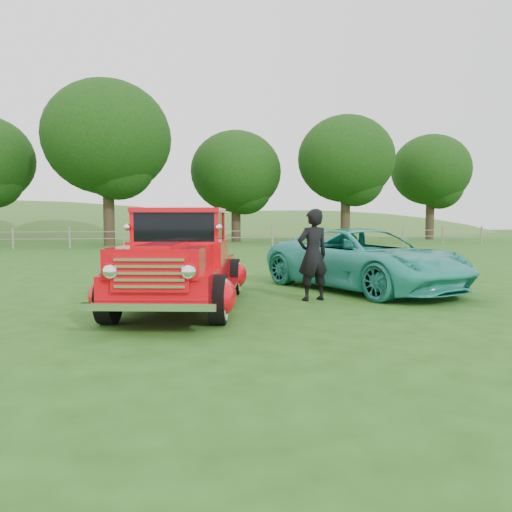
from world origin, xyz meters
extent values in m
plane|color=#244813|center=(0.00, 0.00, 0.00)|extent=(140.00, 140.00, 0.00)
ellipsoid|color=#3A6224|center=(-18.00, 58.00, -4.95)|extent=(84.00, 60.00, 18.00)
ellipsoid|color=#3A6224|center=(20.00, 62.00, -3.85)|extent=(72.00, 52.00, 14.00)
cube|color=slate|center=(0.00, 22.00, 0.55)|extent=(48.00, 0.04, 0.04)
cube|color=slate|center=(0.00, 22.00, 0.95)|extent=(48.00, 0.04, 0.04)
cylinder|color=black|center=(-4.00, 25.00, 2.42)|extent=(0.70, 0.70, 4.84)
ellipsoid|color=black|center=(-4.00, 25.00, 6.82)|extent=(8.00, 8.00, 7.20)
cylinder|color=black|center=(5.00, 29.00, 1.87)|extent=(0.70, 0.70, 3.74)
ellipsoid|color=black|center=(5.00, 29.00, 5.27)|extent=(6.80, 6.80, 6.12)
cylinder|color=black|center=(13.00, 27.00, 2.20)|extent=(0.70, 0.70, 4.40)
ellipsoid|color=black|center=(13.00, 27.00, 6.20)|extent=(7.20, 7.20, 6.48)
cylinder|color=black|center=(22.00, 30.00, 2.09)|extent=(0.70, 0.70, 4.18)
ellipsoid|color=black|center=(22.00, 30.00, 5.89)|extent=(6.60, 6.60, 5.94)
cylinder|color=black|center=(-2.49, -0.42, 0.38)|extent=(0.42, 0.80, 0.76)
cylinder|color=black|center=(-0.88, -0.84, 0.38)|extent=(0.42, 0.80, 0.76)
cylinder|color=black|center=(-1.70, 2.58, 0.38)|extent=(0.42, 0.80, 0.76)
cylinder|color=black|center=(-0.10, 2.16, 0.38)|extent=(0.42, 0.80, 0.76)
cube|color=red|center=(-1.29, 0.87, 0.58)|extent=(2.67, 4.85, 0.44)
ellipsoid|color=red|center=(-2.56, -0.40, 0.42)|extent=(0.59, 0.83, 0.54)
ellipsoid|color=red|center=(-0.82, -0.86, 0.42)|extent=(0.59, 0.83, 0.54)
ellipsoid|color=red|center=(-1.77, 2.60, 0.42)|extent=(0.59, 0.83, 0.54)
ellipsoid|color=red|center=(-0.03, 2.14, 0.42)|extent=(0.59, 0.83, 0.54)
cube|color=red|center=(-1.69, -0.63, 0.97)|extent=(1.69, 1.88, 0.42)
cube|color=red|center=(-1.32, 0.78, 0.99)|extent=(1.89, 1.71, 0.44)
cube|color=black|center=(-1.32, 0.78, 1.46)|extent=(1.68, 1.45, 0.50)
cube|color=red|center=(-1.32, 0.78, 1.74)|extent=(1.78, 1.57, 0.08)
cube|color=red|center=(-0.95, 2.18, 0.95)|extent=(1.63, 2.18, 0.45)
cube|color=white|center=(-1.89, -1.41, 0.85)|extent=(1.05, 0.37, 0.50)
cube|color=white|center=(-1.92, -1.51, 0.42)|extent=(1.77, 0.55, 0.10)
cube|color=white|center=(-0.68, 3.21, 0.42)|extent=(1.68, 0.53, 0.10)
imported|color=teal|center=(2.89, 2.17, 0.69)|extent=(3.84, 5.47, 1.39)
imported|color=black|center=(1.26, 1.02, 0.90)|extent=(0.72, 0.54, 1.79)
camera|label=1|loc=(-1.99, -8.18, 1.55)|focal=35.00mm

